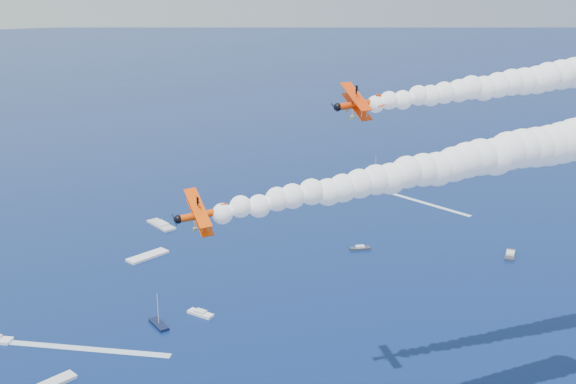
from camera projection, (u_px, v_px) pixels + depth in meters
name	position (u px, v px, depth m)	size (l,w,h in m)	color
biplane_lead	(358.00, 104.00, 115.74)	(8.40, 9.42, 5.67)	#E63704
biplane_trail	(202.00, 215.00, 94.52)	(7.42, 8.32, 5.01)	#F74705
smoke_trail_lead	(536.00, 79.00, 124.80)	(69.23, 14.32, 12.51)	white
smoke_trail_trail	(423.00, 171.00, 105.50)	(69.55, 10.43, 12.51)	white
spectator_boats	(144.00, 296.00, 182.94)	(225.62, 175.57, 0.70)	white
boat_wakes	(211.00, 301.00, 180.59)	(185.04, 101.25, 0.04)	white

